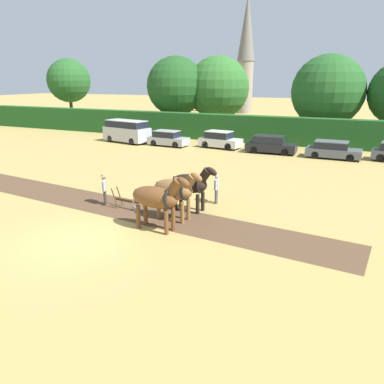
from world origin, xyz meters
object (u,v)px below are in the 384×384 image
tree_left (176,86)px  draft_horse_lead_left (157,198)px  parked_car_center (271,145)px  draft_horse_trail_left (191,184)px  farmer_at_plow (104,187)px  parked_car_left (168,139)px  plow (129,203)px  tree_center_left (218,88)px  parked_car_center_right (333,150)px  tree_far_left (69,81)px  parked_van (127,131)px  parked_car_center_left (220,140)px  church_spire (246,52)px  draft_horse_lead_right (175,190)px  tree_center (328,91)px  farmer_beside_team (216,187)px

tree_left → draft_horse_lead_left: bearing=-65.1°
tree_left → parked_car_center: (13.56, -8.72, -4.69)m
draft_horse_trail_left → parked_car_center: bearing=95.0°
farmer_at_plow → parked_car_left: farmer_at_plow is taller
plow → parked_car_center: 17.95m
tree_center_left → parked_car_center_right: size_ratio=2.05×
tree_left → tree_far_left: bearing=177.9°
parked_van → parked_car_center_left: (9.83, 0.82, -0.39)m
tree_left → church_spire: church_spire is taller
tree_left → parked_car_center_right: bearing=-25.4°
draft_horse_lead_right → parked_car_center_left: 19.03m
farmer_at_plow → parked_car_center_left: bearing=55.7°
tree_far_left → draft_horse_lead_left: bearing=-44.0°
parked_car_center_left → parked_car_center_right: (10.09, -0.70, -0.08)m
church_spire → parked_car_center_left: size_ratio=5.12×
parked_van → parked_car_center_left: parked_van is taller
draft_horse_trail_left → plow: draft_horse_trail_left is taller
tree_center_left → farmer_at_plow: (4.37, -28.48, -4.28)m
draft_horse_lead_left → draft_horse_lead_right: bearing=90.6°
tree_far_left → parked_van: 18.91m
tree_left → parked_car_center: bearing=-32.8°
tree_far_left → church_spire: 33.33m
tree_center → draft_horse_trail_left: (-3.72, -26.30, -3.65)m
tree_center → tree_far_left: bearing=-179.3°
tree_left → parked_van: size_ratio=1.69×
draft_horse_lead_right → parked_car_center_left: bearing=109.6°
tree_left → parked_car_center_left: size_ratio=2.18×
draft_horse_trail_left → tree_center: bearing=87.7°
tree_center_left → draft_horse_lead_right: tree_center_left is taller
parked_car_left → parked_car_center_right: size_ratio=0.92×
draft_horse_lead_left → farmer_at_plow: bearing=161.7°
church_spire → farmer_at_plow: church_spire is taller
tree_left → church_spire: (-0.10, 29.09, 5.48)m
church_spire → draft_horse_lead_left: bearing=-77.1°
farmer_at_plow → parked_car_center_right: size_ratio=0.37×
tree_far_left → tree_left: bearing=-2.1°
draft_horse_lead_left → plow: size_ratio=1.77×
tree_center → draft_horse_lead_left: size_ratio=2.93×
parked_car_center → parked_car_center_right: size_ratio=1.00×
tree_left → farmer_beside_team: (14.09, -23.70, -4.52)m
parked_car_center → tree_center_left: bearing=128.3°
parked_car_center_left → parked_car_center: bearing=1.5°
farmer_at_plow → tree_center_left: bearing=63.7°
tree_left → draft_horse_trail_left: 28.84m
tree_left → parked_car_left: bearing=-68.4°
farmer_at_plow → parked_car_left: (-5.23, 17.06, -0.23)m
parked_car_left → parked_car_center: bearing=5.8°
draft_horse_lead_right → parked_van: (-14.36, 17.66, -0.29)m
tree_far_left → parked_car_center_right: size_ratio=2.06×
tree_left → farmer_at_plow: 28.05m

